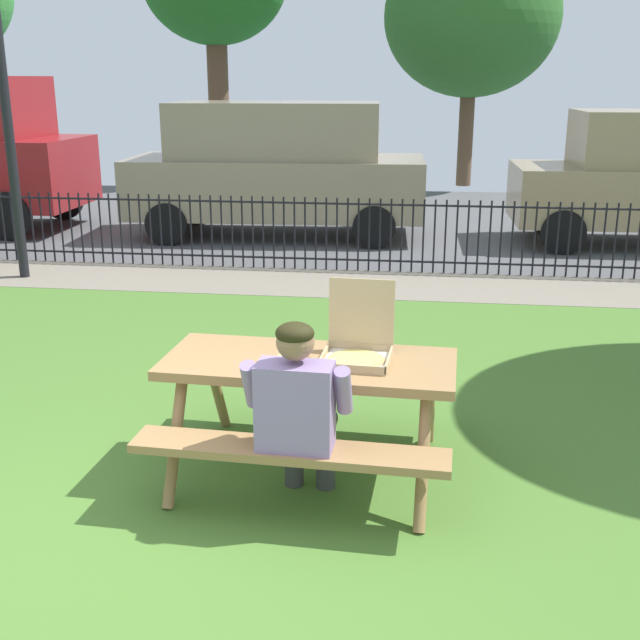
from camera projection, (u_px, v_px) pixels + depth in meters
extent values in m
cube|color=#49732C|center=(202.00, 448.00, 5.46)|extent=(28.00, 10.66, 0.02)
cube|color=gray|center=(303.00, 282.00, 9.85)|extent=(28.00, 1.40, 0.01)
cube|color=#515154|center=(341.00, 220.00, 14.22)|extent=(28.00, 7.82, 0.01)
cube|color=#9A7246|center=(309.00, 364.00, 4.90)|extent=(1.83, 0.84, 0.06)
cube|color=#9A7246|center=(289.00, 451.00, 4.42)|extent=(1.81, 0.36, 0.05)
cube|color=#9A7246|center=(325.00, 375.00, 5.55)|extent=(1.81, 0.36, 0.05)
cylinder|color=#9A7246|center=(175.00, 440.00, 4.74)|extent=(0.09, 0.44, 0.74)
cylinder|color=#9A7246|center=(217.00, 389.00, 5.52)|extent=(0.09, 0.44, 0.74)
cylinder|color=#9A7246|center=(423.00, 460.00, 4.49)|extent=(0.09, 0.44, 0.74)
cylinder|color=#9A7246|center=(430.00, 404.00, 5.27)|extent=(0.09, 0.44, 0.74)
cube|color=tan|center=(356.00, 361.00, 4.84)|extent=(0.44, 0.44, 0.01)
cube|color=silver|center=(356.00, 360.00, 4.83)|extent=(0.40, 0.40, 0.00)
cube|color=tan|center=(351.00, 368.00, 4.64)|extent=(0.41, 0.04, 0.04)
cube|color=tan|center=(361.00, 346.00, 5.02)|extent=(0.41, 0.04, 0.04)
cube|color=tan|center=(324.00, 355.00, 4.86)|extent=(0.04, 0.41, 0.04)
cube|color=tan|center=(389.00, 359.00, 4.79)|extent=(0.04, 0.41, 0.04)
cube|color=tan|center=(362.00, 311.00, 4.96)|extent=(0.42, 0.06, 0.41)
cylinder|color=tan|center=(356.00, 359.00, 4.83)|extent=(0.35, 0.35, 0.01)
cylinder|color=#EECF67|center=(356.00, 358.00, 4.83)|extent=(0.32, 0.32, 0.00)
pyramid|color=#F6DC6C|center=(288.00, 357.00, 4.91)|extent=(0.25, 0.24, 0.01)
cube|color=tan|center=(302.00, 353.00, 4.96)|extent=(0.12, 0.14, 0.02)
cylinder|color=#3C3C3C|center=(294.00, 452.00, 4.89)|extent=(0.12, 0.12, 0.44)
cylinder|color=#3C3C3C|center=(286.00, 429.00, 4.62)|extent=(0.17, 0.43, 0.15)
cylinder|color=#3C3C3C|center=(326.00, 455.00, 4.86)|extent=(0.12, 0.12, 0.44)
cylinder|color=#3C3C3C|center=(320.00, 432.00, 4.58)|extent=(0.17, 0.43, 0.15)
cube|color=#8C72A5|center=(295.00, 408.00, 4.34)|extent=(0.43, 0.24, 0.52)
cylinder|color=#8C72A5|center=(251.00, 384.00, 4.40)|extent=(0.10, 0.21, 0.31)
cylinder|color=#8C72A5|center=(344.00, 391.00, 4.31)|extent=(0.10, 0.21, 0.31)
sphere|color=#8C6647|center=(295.00, 342.00, 4.24)|extent=(0.21, 0.21, 0.21)
ellipsoid|color=black|center=(295.00, 333.00, 4.22)|extent=(0.21, 0.20, 0.12)
cylinder|color=black|center=(310.00, 203.00, 10.25)|extent=(21.57, 0.03, 0.03)
cylinder|color=black|center=(310.00, 259.00, 10.47)|extent=(21.57, 0.03, 0.03)
cylinder|color=black|center=(4.00, 226.00, 10.90)|extent=(0.02, 0.02, 0.96)
cylinder|color=black|center=(13.00, 226.00, 10.88)|extent=(0.02, 0.02, 0.96)
cylinder|color=black|center=(23.00, 227.00, 10.87)|extent=(0.02, 0.02, 0.96)
cylinder|color=black|center=(33.00, 227.00, 10.85)|extent=(0.02, 0.02, 0.96)
cylinder|color=black|center=(42.00, 227.00, 10.83)|extent=(0.02, 0.02, 0.96)
cylinder|color=black|center=(52.00, 227.00, 10.81)|extent=(0.02, 0.02, 0.96)
cylinder|color=black|center=(62.00, 228.00, 10.80)|extent=(0.02, 0.02, 0.96)
cylinder|color=black|center=(71.00, 228.00, 10.78)|extent=(0.02, 0.02, 0.96)
cylinder|color=black|center=(81.00, 228.00, 10.76)|extent=(0.02, 0.02, 0.96)
cylinder|color=black|center=(91.00, 228.00, 10.74)|extent=(0.02, 0.02, 0.96)
cylinder|color=black|center=(101.00, 229.00, 10.73)|extent=(0.02, 0.02, 0.96)
cylinder|color=black|center=(111.00, 229.00, 10.71)|extent=(0.02, 0.02, 0.96)
cylinder|color=black|center=(121.00, 229.00, 10.69)|extent=(0.02, 0.02, 0.96)
cylinder|color=black|center=(131.00, 229.00, 10.67)|extent=(0.02, 0.02, 0.96)
cylinder|color=black|center=(141.00, 229.00, 10.66)|extent=(0.02, 0.02, 0.96)
cylinder|color=black|center=(151.00, 230.00, 10.64)|extent=(0.02, 0.02, 0.96)
cylinder|color=black|center=(161.00, 230.00, 10.62)|extent=(0.02, 0.02, 0.96)
cylinder|color=black|center=(171.00, 230.00, 10.61)|extent=(0.02, 0.02, 0.96)
cylinder|color=black|center=(181.00, 230.00, 10.59)|extent=(0.02, 0.02, 0.96)
cylinder|color=black|center=(191.00, 231.00, 10.57)|extent=(0.02, 0.02, 0.96)
cylinder|color=black|center=(201.00, 231.00, 10.55)|extent=(0.02, 0.02, 0.96)
cylinder|color=black|center=(212.00, 231.00, 10.54)|extent=(0.02, 0.02, 0.96)
cylinder|color=black|center=(222.00, 231.00, 10.52)|extent=(0.02, 0.02, 0.96)
cylinder|color=black|center=(232.00, 232.00, 10.50)|extent=(0.02, 0.02, 0.96)
cylinder|color=black|center=(242.00, 232.00, 10.48)|extent=(0.02, 0.02, 0.96)
cylinder|color=black|center=(253.00, 232.00, 10.47)|extent=(0.02, 0.02, 0.96)
cylinder|color=black|center=(263.00, 233.00, 10.45)|extent=(0.02, 0.02, 0.96)
cylinder|color=black|center=(274.00, 233.00, 10.43)|extent=(0.02, 0.02, 0.96)
cylinder|color=black|center=(284.00, 233.00, 10.42)|extent=(0.02, 0.02, 0.96)
cylinder|color=black|center=(295.00, 233.00, 10.40)|extent=(0.02, 0.02, 0.96)
cylinder|color=black|center=(305.00, 234.00, 10.38)|extent=(0.02, 0.02, 0.96)
cylinder|color=black|center=(316.00, 234.00, 10.36)|extent=(0.02, 0.02, 0.96)
cylinder|color=black|center=(326.00, 234.00, 10.35)|extent=(0.02, 0.02, 0.96)
cylinder|color=black|center=(337.00, 234.00, 10.33)|extent=(0.02, 0.02, 0.96)
cylinder|color=black|center=(348.00, 235.00, 10.31)|extent=(0.02, 0.02, 0.96)
cylinder|color=black|center=(358.00, 235.00, 10.29)|extent=(0.02, 0.02, 0.96)
cylinder|color=black|center=(369.00, 235.00, 10.28)|extent=(0.02, 0.02, 0.96)
cylinder|color=black|center=(380.00, 235.00, 10.26)|extent=(0.02, 0.02, 0.96)
cylinder|color=black|center=(391.00, 236.00, 10.24)|extent=(0.02, 0.02, 0.96)
cylinder|color=black|center=(401.00, 236.00, 10.23)|extent=(0.02, 0.02, 0.96)
cylinder|color=black|center=(412.00, 236.00, 10.21)|extent=(0.02, 0.02, 0.96)
cylinder|color=black|center=(423.00, 236.00, 10.19)|extent=(0.02, 0.02, 0.96)
cylinder|color=black|center=(434.00, 237.00, 10.17)|extent=(0.02, 0.02, 0.96)
cylinder|color=black|center=(445.00, 237.00, 10.16)|extent=(0.02, 0.02, 0.96)
cylinder|color=black|center=(456.00, 237.00, 10.14)|extent=(0.02, 0.02, 0.96)
cylinder|color=black|center=(467.00, 238.00, 10.12)|extent=(0.02, 0.02, 0.96)
cylinder|color=black|center=(479.00, 238.00, 10.10)|extent=(0.02, 0.02, 0.96)
cylinder|color=black|center=(490.00, 238.00, 10.09)|extent=(0.02, 0.02, 0.96)
cylinder|color=black|center=(501.00, 238.00, 10.07)|extent=(0.02, 0.02, 0.96)
cylinder|color=black|center=(512.00, 239.00, 10.05)|extent=(0.02, 0.02, 0.96)
cylinder|color=black|center=(523.00, 239.00, 10.03)|extent=(0.02, 0.02, 0.96)
cylinder|color=black|center=(535.00, 239.00, 10.02)|extent=(0.02, 0.02, 0.96)
cylinder|color=black|center=(546.00, 239.00, 10.00)|extent=(0.02, 0.02, 0.96)
cylinder|color=black|center=(557.00, 240.00, 9.98)|extent=(0.02, 0.02, 0.96)
cylinder|color=black|center=(569.00, 240.00, 9.97)|extent=(0.02, 0.02, 0.96)
cylinder|color=black|center=(580.00, 240.00, 9.95)|extent=(0.02, 0.02, 0.96)
cylinder|color=black|center=(592.00, 241.00, 9.93)|extent=(0.02, 0.02, 0.96)
cylinder|color=black|center=(603.00, 241.00, 9.91)|extent=(0.02, 0.02, 0.96)
cylinder|color=black|center=(615.00, 241.00, 9.90)|extent=(0.02, 0.02, 0.96)
cylinder|color=black|center=(627.00, 241.00, 9.88)|extent=(0.02, 0.02, 0.96)
cylinder|color=black|center=(638.00, 242.00, 9.86)|extent=(0.02, 0.02, 0.96)
cylinder|color=black|center=(8.00, 125.00, 9.55)|extent=(0.12, 0.12, 3.79)
cylinder|color=black|center=(8.00, 216.00, 12.24)|extent=(0.76, 0.12, 0.76)
cylinder|color=black|center=(62.00, 198.00, 14.10)|extent=(0.76, 0.12, 0.76)
cube|color=gray|center=(277.00, 186.00, 12.53)|extent=(4.68, 2.06, 0.90)
cube|color=gray|center=(276.00, 130.00, 12.28)|extent=(3.27, 1.77, 0.84)
cube|color=#262D38|center=(343.00, 130.00, 12.20)|extent=(0.11, 1.56, 0.71)
cylinder|color=black|center=(374.00, 227.00, 11.67)|extent=(0.64, 0.14, 0.64)
cylinder|color=black|center=(376.00, 208.00, 13.42)|extent=(0.64, 0.14, 0.64)
cylinder|color=black|center=(166.00, 224.00, 11.92)|extent=(0.64, 0.14, 0.64)
cylinder|color=black|center=(195.00, 206.00, 13.67)|extent=(0.64, 0.14, 0.64)
cylinder|color=black|center=(563.00, 232.00, 11.30)|extent=(0.64, 0.12, 0.64)
cylinder|color=black|center=(544.00, 213.00, 12.93)|extent=(0.64, 0.12, 0.64)
cylinder|color=brown|center=(219.00, 110.00, 18.93)|extent=(0.49, 0.49, 3.40)
cylinder|color=brown|center=(466.00, 136.00, 18.37)|extent=(0.34, 0.34, 2.29)
ellipsoid|color=#2B6325|center=(472.00, 16.00, 17.61)|extent=(3.91, 3.91, 3.52)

